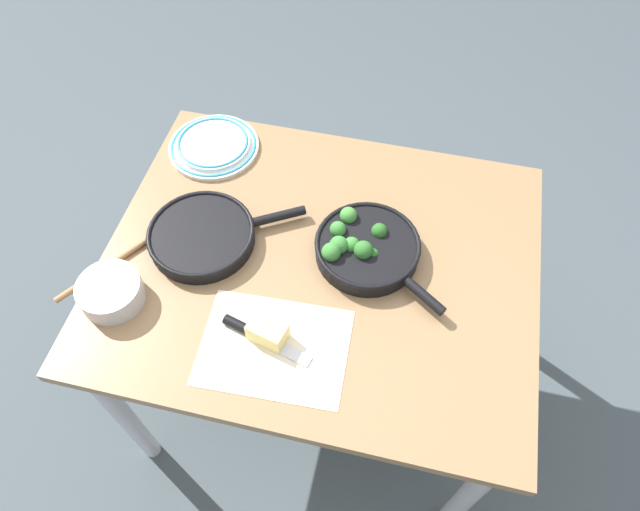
% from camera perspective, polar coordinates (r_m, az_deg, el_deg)
% --- Properties ---
extents(ground_plane, '(14.00, 14.00, 0.00)m').
position_cam_1_polar(ground_plane, '(2.05, -0.00, -11.85)').
color(ground_plane, '#424C51').
extents(dining_table_red, '(1.07, 0.87, 0.73)m').
position_cam_1_polar(dining_table_red, '(1.48, -0.00, -2.35)').
color(dining_table_red, olive).
rests_on(dining_table_red, ground_plane).
extents(skillet_broccoli, '(0.34, 0.28, 0.08)m').
position_cam_1_polar(skillet_broccoli, '(1.40, 4.57, 0.82)').
color(skillet_broccoli, black).
rests_on(skillet_broccoli, dining_table_red).
extents(skillet_eggs, '(0.37, 0.28, 0.04)m').
position_cam_1_polar(skillet_eggs, '(1.46, -11.62, 1.98)').
color(skillet_eggs, black).
rests_on(skillet_eggs, dining_table_red).
extents(wooden_spoon, '(0.23, 0.34, 0.02)m').
position_cam_1_polar(wooden_spoon, '(1.50, -17.49, 1.11)').
color(wooden_spoon, '#996B42').
rests_on(wooden_spoon, dining_table_red).
extents(parchment_sheet, '(0.34, 0.26, 0.00)m').
position_cam_1_polar(parchment_sheet, '(1.30, -4.60, -9.12)').
color(parchment_sheet, beige).
rests_on(parchment_sheet, dining_table_red).
extents(grater_knife, '(0.22, 0.08, 0.02)m').
position_cam_1_polar(grater_knife, '(1.31, -6.61, -7.77)').
color(grater_knife, silver).
rests_on(grater_knife, dining_table_red).
extents(cheese_block, '(0.10, 0.07, 0.05)m').
position_cam_1_polar(cheese_block, '(1.28, -5.25, -7.61)').
color(cheese_block, '#EFD67A').
rests_on(cheese_block, dining_table_red).
extents(dinner_plate_stack, '(0.26, 0.26, 0.03)m').
position_cam_1_polar(dinner_plate_stack, '(1.67, -10.60, 10.80)').
color(dinner_plate_stack, silver).
rests_on(dinner_plate_stack, dining_table_red).
extents(prep_bowl_steel, '(0.15, 0.15, 0.06)m').
position_cam_1_polar(prep_bowl_steel, '(1.41, -20.18, -3.45)').
color(prep_bowl_steel, '#B7B7BC').
rests_on(prep_bowl_steel, dining_table_red).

